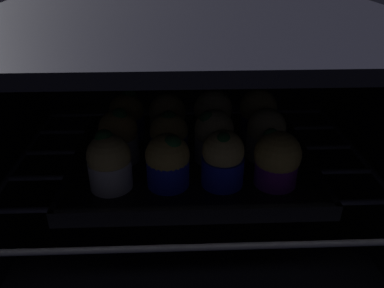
{
  "coord_description": "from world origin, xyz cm",
  "views": [
    {
      "loc": [
        -1.98,
        -29.77,
        44.34
      ],
      "look_at": [
        0.0,
        20.36,
        17.57
      ],
      "focal_mm": 36.07,
      "sensor_mm": 36.0,
      "label": 1
    }
  ],
  "objects_px": {
    "muffin_row1_col0": "(119,136)",
    "muffin_row1_col3": "(266,134)",
    "muffin_row1_col1": "(169,136)",
    "muffin_row0_col2": "(223,159)",
    "muffin_row0_col1": "(168,161)",
    "muffin_row0_col0": "(109,162)",
    "muffin_row1_col2": "(214,136)",
    "muffin_row0_col3": "(277,159)",
    "muffin_row2_col3": "(258,114)",
    "muffin_row2_col2": "(213,115)",
    "muffin_row2_col1": "(167,117)",
    "baking_tray": "(192,161)",
    "muffin_row2_col0": "(127,116)"
  },
  "relations": [
    {
      "from": "muffin_row1_col0",
      "to": "muffin_row2_col2",
      "type": "relative_size",
      "value": 1.02
    },
    {
      "from": "baking_tray",
      "to": "muffin_row1_col1",
      "type": "bearing_deg",
      "value": 175.66
    },
    {
      "from": "muffin_row0_col0",
      "to": "muffin_row0_col2",
      "type": "xyz_separation_m",
      "value": [
        0.15,
        0.0,
        0.0
      ]
    },
    {
      "from": "muffin_row0_col1",
      "to": "muffin_row1_col1",
      "type": "xyz_separation_m",
      "value": [
        0.0,
        0.07,
        -0.0
      ]
    },
    {
      "from": "muffin_row1_col3",
      "to": "muffin_row2_col0",
      "type": "height_order",
      "value": "muffin_row2_col0"
    },
    {
      "from": "muffin_row0_col0",
      "to": "muffin_row2_col3",
      "type": "xyz_separation_m",
      "value": [
        0.22,
        0.14,
        0.0
      ]
    },
    {
      "from": "muffin_row0_col0",
      "to": "muffin_row0_col2",
      "type": "relative_size",
      "value": 1.01
    },
    {
      "from": "muffin_row0_col2",
      "to": "muffin_row2_col3",
      "type": "height_order",
      "value": "muffin_row2_col3"
    },
    {
      "from": "baking_tray",
      "to": "muffin_row0_col0",
      "type": "height_order",
      "value": "muffin_row0_col0"
    },
    {
      "from": "muffin_row2_col3",
      "to": "muffin_row1_col0",
      "type": "bearing_deg",
      "value": -162.21
    },
    {
      "from": "muffin_row1_col0",
      "to": "muffin_row1_col3",
      "type": "distance_m",
      "value": 0.22
    },
    {
      "from": "muffin_row1_col2",
      "to": "muffin_row0_col3",
      "type": "bearing_deg",
      "value": -41.63
    },
    {
      "from": "muffin_row0_col2",
      "to": "muffin_row1_col2",
      "type": "relative_size",
      "value": 1.02
    },
    {
      "from": "muffin_row0_col2",
      "to": "muffin_row0_col3",
      "type": "height_order",
      "value": "muffin_row0_col2"
    },
    {
      "from": "muffin_row0_col0",
      "to": "baking_tray",
      "type": "bearing_deg",
      "value": 32.7
    },
    {
      "from": "muffin_row2_col0",
      "to": "muffin_row0_col3",
      "type": "bearing_deg",
      "value": -34.55
    },
    {
      "from": "muffin_row1_col0",
      "to": "muffin_row1_col2",
      "type": "relative_size",
      "value": 1.06
    },
    {
      "from": "muffin_row1_col2",
      "to": "muffin_row2_col1",
      "type": "distance_m",
      "value": 0.1
    },
    {
      "from": "muffin_row0_col3",
      "to": "muffin_row2_col1",
      "type": "distance_m",
      "value": 0.2
    },
    {
      "from": "muffin_row0_col0",
      "to": "muffin_row0_col1",
      "type": "xyz_separation_m",
      "value": [
        0.08,
        0.0,
        -0.0
      ]
    },
    {
      "from": "muffin_row0_col3",
      "to": "muffin_row1_col1",
      "type": "distance_m",
      "value": 0.16
    },
    {
      "from": "muffin_row1_col0",
      "to": "muffin_row2_col3",
      "type": "bearing_deg",
      "value": 17.79
    },
    {
      "from": "muffin_row1_col1",
      "to": "muffin_row2_col1",
      "type": "relative_size",
      "value": 1.01
    },
    {
      "from": "muffin_row1_col3",
      "to": "baking_tray",
      "type": "bearing_deg",
      "value": -179.04
    },
    {
      "from": "muffin_row0_col3",
      "to": "muffin_row2_col2",
      "type": "distance_m",
      "value": 0.16
    },
    {
      "from": "muffin_row2_col0",
      "to": "muffin_row2_col2",
      "type": "relative_size",
      "value": 1.01
    },
    {
      "from": "muffin_row0_col0",
      "to": "muffin_row1_col0",
      "type": "height_order",
      "value": "muffin_row1_col0"
    },
    {
      "from": "muffin_row0_col2",
      "to": "muffin_row1_col0",
      "type": "bearing_deg",
      "value": 154.22
    },
    {
      "from": "muffin_row1_col0",
      "to": "muffin_row1_col3",
      "type": "bearing_deg",
      "value": 0.49
    },
    {
      "from": "muffin_row2_col0",
      "to": "muffin_row2_col3",
      "type": "bearing_deg",
      "value": -1.16
    },
    {
      "from": "muffin_row0_col0",
      "to": "muffin_row1_col2",
      "type": "relative_size",
      "value": 1.03
    },
    {
      "from": "muffin_row0_col2",
      "to": "muffin_row0_col0",
      "type": "bearing_deg",
      "value": -179.63
    },
    {
      "from": "muffin_row0_col1",
      "to": "muffin_row0_col3",
      "type": "bearing_deg",
      "value": -0.98
    },
    {
      "from": "muffin_row2_col1",
      "to": "muffin_row2_col2",
      "type": "relative_size",
      "value": 0.92
    },
    {
      "from": "muffin_row1_col3",
      "to": "muffin_row2_col0",
      "type": "bearing_deg",
      "value": 161.26
    },
    {
      "from": "muffin_row0_col1",
      "to": "muffin_row1_col1",
      "type": "height_order",
      "value": "same"
    },
    {
      "from": "muffin_row1_col3",
      "to": "muffin_row2_col2",
      "type": "height_order",
      "value": "muffin_row2_col2"
    },
    {
      "from": "muffin_row0_col1",
      "to": "muffin_row1_col3",
      "type": "height_order",
      "value": "same"
    },
    {
      "from": "muffin_row1_col1",
      "to": "muffin_row0_col2",
      "type": "bearing_deg",
      "value": -45.29
    },
    {
      "from": "muffin_row1_col0",
      "to": "muffin_row2_col0",
      "type": "bearing_deg",
      "value": 86.85
    },
    {
      "from": "muffin_row1_col1",
      "to": "muffin_row2_col3",
      "type": "distance_m",
      "value": 0.16
    },
    {
      "from": "muffin_row0_col3",
      "to": "muffin_row2_col2",
      "type": "xyz_separation_m",
      "value": [
        -0.07,
        0.14,
        0.0
      ]
    },
    {
      "from": "muffin_row1_col2",
      "to": "muffin_row2_col2",
      "type": "relative_size",
      "value": 0.97
    },
    {
      "from": "muffin_row0_col2",
      "to": "baking_tray",
      "type": "bearing_deg",
      "value": 118.42
    },
    {
      "from": "muffin_row0_col0",
      "to": "muffin_row0_col1",
      "type": "bearing_deg",
      "value": 1.13
    },
    {
      "from": "muffin_row0_col2",
      "to": "muffin_row0_col3",
      "type": "relative_size",
      "value": 1.06
    },
    {
      "from": "muffin_row0_col0",
      "to": "muffin_row1_col0",
      "type": "xyz_separation_m",
      "value": [
        0.0,
        0.07,
        0.0
      ]
    },
    {
      "from": "muffin_row0_col3",
      "to": "muffin_row1_col0",
      "type": "bearing_deg",
      "value": 161.6
    },
    {
      "from": "muffin_row1_col3",
      "to": "muffin_row2_col3",
      "type": "xyz_separation_m",
      "value": [
        0.0,
        0.07,
        0.0
      ]
    },
    {
      "from": "muffin_row2_col0",
      "to": "muffin_row2_col3",
      "type": "height_order",
      "value": "same"
    }
  ]
}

